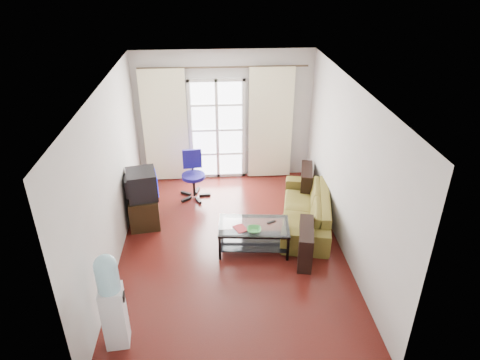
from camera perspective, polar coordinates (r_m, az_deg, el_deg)
name	(u,v)px	position (r m, az deg, el deg)	size (l,w,h in m)	color
floor	(232,246)	(7.20, -1.13, -8.82)	(5.20, 5.20, 0.00)	#541A14
ceiling	(230,86)	(5.98, -1.37, 12.36)	(5.20, 5.20, 0.00)	white
wall_back	(224,116)	(8.87, -2.13, 8.47)	(3.60, 0.02, 2.70)	beige
wall_front	(245,295)	(4.34, 0.64, -15.08)	(3.60, 0.02, 2.70)	beige
wall_left	(110,178)	(6.65, -16.92, 0.24)	(0.02, 5.20, 2.70)	beige
wall_right	(347,170)	(6.80, 14.10, 1.26)	(0.02, 5.20, 2.70)	beige
french_door	(217,130)	(8.91, -3.06, 6.65)	(1.16, 0.06, 2.15)	white
curtain_rod	(223,67)	(8.48, -2.23, 14.81)	(0.04, 0.04, 3.30)	#4C3F2D
curtain_left	(165,127)	(8.85, -9.93, 6.99)	(0.90, 0.07, 2.35)	#FFFCCD
curtain_right	(271,124)	(8.89, 4.09, 7.43)	(0.90, 0.07, 2.35)	#FFFCCD
radiator	(262,162)	(9.23, 2.97, 2.40)	(0.64, 0.12, 0.64)	#9A9A9D
sofa	(306,209)	(7.70, 8.78, -3.81)	(1.21, 2.16, 0.60)	brown
coffee_table	(254,234)	(6.98, 1.84, -7.15)	(1.18, 0.75, 0.46)	silver
bowl	(254,230)	(6.73, 1.88, -6.66)	(0.24, 0.24, 0.05)	#2F8133
book	(235,230)	(6.76, -0.62, -6.68)	(0.25, 0.28, 0.02)	#A41431
remote	(271,222)	(6.96, 4.18, -5.62)	(0.15, 0.04, 0.02)	black
tv_stand	(144,208)	(7.85, -12.65, -3.71)	(0.50, 0.76, 0.56)	black
crt_tv	(141,185)	(7.54, -13.12, -0.59)	(0.61, 0.62, 0.49)	black
task_chair	(194,184)	(8.50, -6.18, -0.53)	(0.69, 0.69, 0.94)	black
water_cooler	(112,300)	(5.44, -16.76, -15.03)	(0.31, 0.30, 1.34)	silver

